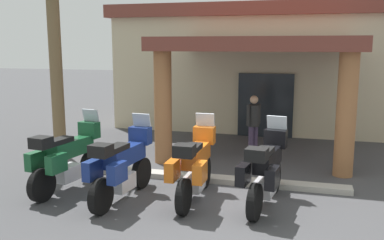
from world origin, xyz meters
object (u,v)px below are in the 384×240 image
Objects in this scene: motel_building at (275,65)px; motorcycle_green at (67,158)px; motorcycle_black at (266,170)px; motorcycle_orange at (195,166)px; pedestrian at (254,121)px; motorcycle_blue at (122,166)px.

motorcycle_green is at bearing -109.59° from motel_building.
motorcycle_green is at bearing 100.65° from motorcycle_black.
pedestrian reaches higher than motorcycle_orange.
motorcycle_black is at bearing 135.29° from pedestrian.
motorcycle_black is (2.73, 0.45, 0.00)m from motorcycle_blue.
motorcycle_orange is 1.32× the size of pedestrian.
motorcycle_green is 4.10m from motorcycle_black.
motorcycle_blue is at bearing 105.83° from motorcycle_orange.
motorcycle_blue is at bearing 98.37° from pedestrian.
pedestrian is (0.66, 3.75, 0.27)m from motorcycle_orange.
motorcycle_black is 1.32× the size of pedestrian.
motel_building is at bearing -10.98° from motorcycle_green.
motorcycle_black is (4.09, 0.20, 0.00)m from motorcycle_green.
pedestrian is at bearing -90.53° from motel_building.
motel_building is 9.67m from motorcycle_orange.
motorcycle_orange is at bearing -94.25° from motel_building.
motorcycle_blue is 1.00× the size of motorcycle_black.
pedestrian reaches higher than motorcycle_blue.
motel_building is at bearing 11.79° from motorcycle_black.
motorcycle_green is at bearing 85.17° from motorcycle_blue.
motel_building is 5.91m from pedestrian.
motorcycle_green and motorcycle_orange have the same top height.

